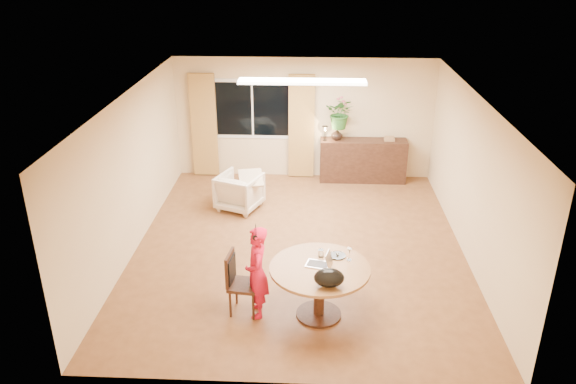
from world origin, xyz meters
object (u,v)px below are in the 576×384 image
object	(u,v)px
dining_table	(320,278)
child	(257,272)
armchair	(240,191)
dining_chair	(244,283)
sideboard	(363,160)

from	to	relation	value
dining_table	child	distance (m)	0.85
dining_table	armchair	world-z (taller)	dining_table
dining_chair	child	distance (m)	0.28
dining_chair	dining_table	bearing A→B (deg)	5.26
dining_table	armchair	distance (m)	3.72
dining_table	dining_chair	size ratio (longest dim) A/B	1.48
dining_chair	sideboard	distance (m)	5.26
dining_chair	sideboard	size ratio (longest dim) A/B	0.50
dining_table	dining_chair	bearing A→B (deg)	177.83
dining_table	sideboard	bearing A→B (deg)	79.02
armchair	sideboard	size ratio (longest dim) A/B	0.42
child	dining_chair	bearing A→B (deg)	-109.66
dining_table	dining_chair	world-z (taller)	dining_chair
dining_chair	sideboard	xyz separation A→B (m)	(1.99, 4.87, 0.00)
dining_chair	child	size ratio (longest dim) A/B	0.69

